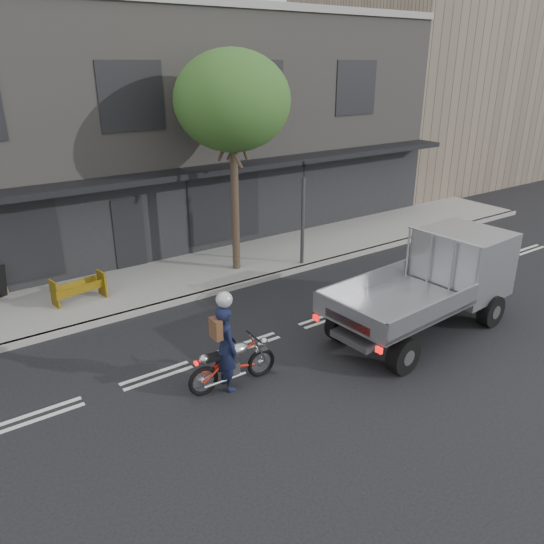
{
  "coord_description": "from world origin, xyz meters",
  "views": [
    {
      "loc": [
        -5.99,
        -9.52,
        6.38
      ],
      "look_at": [
        1.01,
        0.5,
        1.49
      ],
      "focal_mm": 35.0,
      "sensor_mm": 36.0,
      "label": 1
    }
  ],
  "objects": [
    {
      "name": "kerb",
      "position": [
        0.0,
        3.1,
        0.07
      ],
      "size": [
        32.0,
        0.2,
        0.15
      ],
      "primitive_type": "cube",
      "color": "gray",
      "rests_on": "ground"
    },
    {
      "name": "motorcycle",
      "position": [
        -1.2,
        -1.24,
        0.53
      ],
      "size": [
        2.02,
        0.59,
        1.04
      ],
      "rotation": [
        0.0,
        0.0,
        -0.06
      ],
      "color": "black",
      "rests_on": "ground"
    },
    {
      "name": "traffic_light_pole",
      "position": [
        4.2,
        3.35,
        1.65
      ],
      "size": [
        0.12,
        0.12,
        3.5
      ],
      "color": "#2D2D30",
      "rests_on": "ground"
    },
    {
      "name": "rider",
      "position": [
        -1.35,
        -1.24,
        0.93
      ],
      "size": [
        0.49,
        0.71,
        1.87
      ],
      "primitive_type": "imported",
      "rotation": [
        0.0,
        0.0,
        1.51
      ],
      "color": "black",
      "rests_on": "ground"
    },
    {
      "name": "sidewalk",
      "position": [
        0.0,
        4.7,
        0.07
      ],
      "size": [
        32.0,
        3.2,
        0.15
      ],
      "primitive_type": "cube",
      "color": "gray",
      "rests_on": "ground"
    },
    {
      "name": "street_tree",
      "position": [
        2.2,
        4.2,
        5.28
      ],
      "size": [
        3.4,
        3.4,
        6.74
      ],
      "color": "#382B21",
      "rests_on": "ground"
    },
    {
      "name": "building_neighbour",
      "position": [
        20.0,
        11.3,
        5.0
      ],
      "size": [
        14.0,
        10.0,
        10.0
      ],
      "primitive_type": "cube",
      "color": "brown",
      "rests_on": "ground"
    },
    {
      "name": "building_main",
      "position": [
        0.0,
        11.3,
        4.0
      ],
      "size": [
        26.0,
        10.0,
        8.0
      ],
      "primitive_type": "cube",
      "color": "slate",
      "rests_on": "ground"
    },
    {
      "name": "construction_barrier",
      "position": [
        -2.69,
        4.33,
        0.54
      ],
      "size": [
        1.46,
        0.79,
        0.78
      ],
      "primitive_type": null,
      "rotation": [
        0.0,
        0.0,
        0.18
      ],
      "color": "#D9A20B",
      "rests_on": "sidewalk"
    },
    {
      "name": "flatbed_ute",
      "position": [
        5.01,
        -1.8,
        1.39
      ],
      "size": [
        5.38,
        2.5,
        2.43
      ],
      "rotation": [
        0.0,
        0.0,
        0.07
      ],
      "color": "black",
      "rests_on": "ground"
    },
    {
      "name": "ground",
      "position": [
        0.0,
        0.0,
        0.0
      ],
      "size": [
        80.0,
        80.0,
        0.0
      ],
      "primitive_type": "plane",
      "color": "black",
      "rests_on": "ground"
    }
  ]
}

